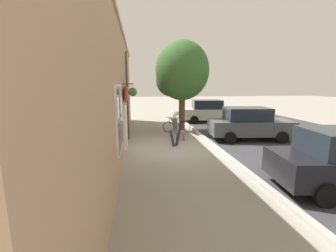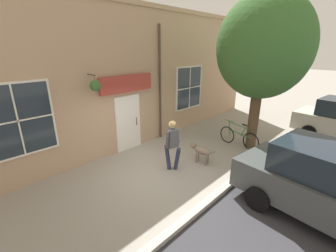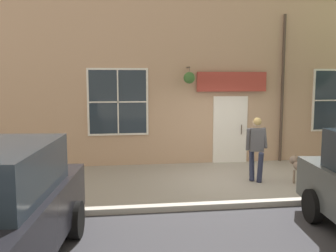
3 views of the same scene
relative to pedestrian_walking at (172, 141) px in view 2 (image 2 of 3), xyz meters
The scene contains 6 objects.
ground_plane 1.10m from the pedestrian_walking, 111.10° to the right, with size 90.00×90.00×0.00m, color gray.
storefront_facade 3.03m from the pedestrian_walking, behind, with size 0.95×18.00×5.30m.
pedestrian_walking is the anchor object (origin of this frame).
dog_on_leash 1.21m from the pedestrian_walking, 68.80° to the left, with size 1.02×0.35×0.69m.
street_tree_by_curb 4.58m from the pedestrian_walking, 75.86° to the left, with size 3.32×2.99×5.63m.
leaning_bicycle 3.34m from the pedestrian_walking, 78.71° to the left, with size 1.74×0.17×1.00m.
Camera 2 is at (4.56, -4.34, 3.75)m, focal length 24.00 mm.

